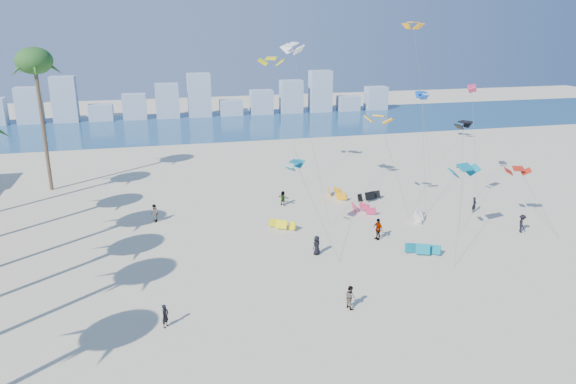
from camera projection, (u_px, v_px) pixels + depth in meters
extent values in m
plane|color=beige|center=(304.00, 351.00, 31.50)|extent=(220.00, 220.00, 0.00)
plane|color=navy|center=(197.00, 126.00, 98.11)|extent=(220.00, 220.00, 0.00)
imported|color=black|center=(165.00, 316.00, 33.72)|extent=(0.63, 0.67, 1.54)
imported|color=gray|center=(350.00, 297.00, 35.95)|extent=(0.81, 0.93, 1.61)
imported|color=black|center=(317.00, 245.00, 44.18)|extent=(0.94, 0.87, 1.61)
imported|color=gray|center=(378.00, 229.00, 47.21)|extent=(0.80, 1.22, 1.92)
imported|color=black|center=(522.00, 224.00, 48.79)|extent=(1.01, 1.24, 1.67)
imported|color=gray|center=(283.00, 198.00, 55.99)|extent=(1.25, 1.36, 1.52)
imported|color=black|center=(474.00, 205.00, 53.96)|extent=(0.67, 0.61, 1.55)
imported|color=gray|center=(154.00, 213.00, 51.29)|extent=(0.69, 0.87, 1.73)
cylinder|color=#595959|center=(317.00, 211.00, 43.65)|extent=(2.55, 4.38, 7.26)
cylinder|color=#595959|center=(395.00, 168.00, 51.72)|extent=(2.55, 2.77, 9.64)
cylinder|color=#595959|center=(462.00, 176.00, 50.22)|extent=(2.63, 5.27, 9.08)
cylinder|color=#595959|center=(311.00, 136.00, 50.31)|extent=(2.44, 5.21, 16.13)
cylinder|color=#595959|center=(424.00, 152.00, 54.82)|extent=(1.66, 5.80, 11.19)
cylinder|color=#595959|center=(539.00, 203.00, 48.54)|extent=(2.08, 4.03, 5.43)
cylinder|color=#595959|center=(288.00, 124.00, 61.47)|extent=(2.98, 4.09, 14.17)
cylinder|color=#595959|center=(474.00, 142.00, 58.12)|extent=(0.36, 2.80, 11.69)
cylinder|color=#595959|center=(460.00, 216.00, 43.25)|extent=(2.61, 3.90, 6.85)
cylinder|color=#595959|center=(422.00, 96.00, 69.43)|extent=(2.41, 2.84, 18.00)
cylinder|color=brown|center=(43.00, 127.00, 59.16)|extent=(0.40, 0.40, 14.20)
ellipsoid|color=#21531D|center=(34.00, 61.00, 57.01)|extent=(3.80, 3.80, 2.85)
cube|color=#9EADBF|center=(29.00, 105.00, 99.58)|extent=(4.40, 3.00, 6.60)
cube|color=#9EADBF|center=(65.00, 99.00, 100.73)|extent=(4.40, 3.00, 8.40)
cube|color=#9EADBF|center=(101.00, 112.00, 102.97)|extent=(4.40, 3.00, 3.00)
cube|color=#9EADBF|center=(135.00, 107.00, 104.11)|extent=(4.40, 3.00, 4.80)
cube|color=#9EADBF|center=(167.00, 101.00, 105.26)|extent=(4.40, 3.00, 6.60)
cube|color=#9EADBF|center=(199.00, 95.00, 106.41)|extent=(4.40, 3.00, 8.40)
cube|color=#9EADBF|center=(231.00, 108.00, 108.64)|extent=(4.40, 3.00, 3.00)
cube|color=#9EADBF|center=(261.00, 102.00, 109.79)|extent=(4.40, 3.00, 4.80)
cube|color=#9EADBF|center=(291.00, 97.00, 110.94)|extent=(4.40, 3.00, 6.60)
cube|color=#9EADBF|center=(320.00, 91.00, 112.08)|extent=(4.40, 3.00, 8.40)
cube|color=#9EADBF|center=(348.00, 103.00, 114.32)|extent=(4.40, 3.00, 3.00)
cube|color=#9EADBF|center=(376.00, 98.00, 115.47)|extent=(4.40, 3.00, 4.80)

